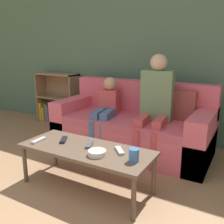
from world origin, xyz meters
TOP-DOWN VIEW (x-y plane):
  - wall_back at (0.00, 2.97)m, footprint 12.00×0.06m
  - couch at (0.02, 2.36)m, footprint 1.98×0.86m
  - bookshelf at (-1.64, 2.81)m, footprint 0.79×0.28m
  - coffee_table at (0.06, 1.28)m, footprint 1.25×0.51m
  - person_adult at (0.35, 2.28)m, footprint 0.39×0.63m
  - person_child at (-0.29, 2.22)m, footprint 0.33×0.63m
  - cup_near at (0.56, 1.23)m, footprint 0.08×0.08m
  - tv_remote_0 at (0.06, 1.33)m, footprint 0.11×0.17m
  - tv_remote_1 at (-0.43, 1.18)m, footprint 0.06×0.17m
  - tv_remote_2 at (-0.23, 1.31)m, footprint 0.13×0.17m
  - tv_remote_3 at (0.37, 1.35)m, footprint 0.15×0.16m
  - snack_bowl at (0.24, 1.19)m, footprint 0.16×0.16m

SIDE VIEW (x-z plane):
  - couch at x=0.02m, z-range -0.14..0.73m
  - bookshelf at x=-1.64m, z-range -0.11..0.76m
  - coffee_table at x=0.06m, z-range 0.17..0.57m
  - tv_remote_0 at x=0.06m, z-range 0.41..0.43m
  - tv_remote_1 at x=-0.43m, z-range 0.41..0.43m
  - tv_remote_2 at x=-0.23m, z-range 0.41..0.43m
  - tv_remote_3 at x=0.37m, z-range 0.41..0.43m
  - snack_bowl at x=0.24m, z-range 0.41..0.45m
  - cup_near at x=0.56m, z-range 0.41..0.51m
  - person_child at x=-0.29m, z-range 0.07..1.00m
  - person_adult at x=0.35m, z-range 0.09..1.32m
  - wall_back at x=0.00m, z-range 0.00..2.60m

